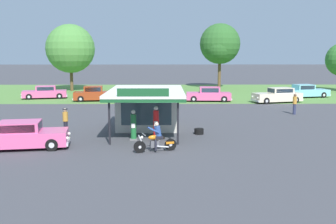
# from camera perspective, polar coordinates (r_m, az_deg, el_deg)

# --- Properties ---
(ground_plane) EXTENTS (300.00, 300.00, 0.00)m
(ground_plane) POSITION_cam_1_polar(r_m,az_deg,el_deg) (21.92, -1.63, -4.99)
(ground_plane) COLOR #424247
(grass_verge_strip) EXTENTS (120.00, 24.00, 0.01)m
(grass_verge_strip) POSITION_cam_1_polar(r_m,az_deg,el_deg) (51.56, -0.99, 2.95)
(grass_verge_strip) COLOR #56843D
(grass_verge_strip) RESTS_ON ground
(service_station_kiosk) EXTENTS (4.78, 7.61, 3.25)m
(service_station_kiosk) POSITION_cam_1_polar(r_m,az_deg,el_deg) (26.52, -3.07, 0.99)
(service_station_kiosk) COLOR beige
(service_station_kiosk) RESTS_ON ground
(gas_pump_nearside) EXTENTS (0.44, 0.44, 1.83)m
(gas_pump_nearside) POSITION_cam_1_polar(r_m,az_deg,el_deg) (23.27, -5.10, -2.12)
(gas_pump_nearside) COLOR slate
(gas_pump_nearside) RESTS_ON ground
(gas_pump_offside) EXTENTS (0.44, 0.44, 2.06)m
(gas_pump_offside) POSITION_cam_1_polar(r_m,az_deg,el_deg) (23.18, -1.76, -1.84)
(gas_pump_offside) COLOR slate
(gas_pump_offside) RESTS_ON ground
(motorcycle_with_rider) EXTENTS (2.26, 0.91, 1.58)m
(motorcycle_with_rider) POSITION_cam_1_polar(r_m,az_deg,el_deg) (20.51, -1.78, -4.07)
(motorcycle_with_rider) COLOR black
(motorcycle_with_rider) RESTS_ON ground
(featured_classic_sedan) EXTENTS (5.14, 2.59, 1.50)m
(featured_classic_sedan) POSITION_cam_1_polar(r_m,az_deg,el_deg) (22.65, -20.62, -3.30)
(featured_classic_sedan) COLOR #E55993
(featured_classic_sedan) RESTS_ON ground
(parked_car_back_row_centre_right) EXTENTS (5.82, 3.00, 1.51)m
(parked_car_back_row_centre_right) POSITION_cam_1_polar(r_m,az_deg,el_deg) (48.12, 19.48, 2.85)
(parked_car_back_row_centre_right) COLOR #7AC6D1
(parked_car_back_row_centre_right) RESTS_ON ground
(parked_car_second_row_spare) EXTENTS (5.12, 2.18, 1.51)m
(parked_car_second_row_spare) POSITION_cam_1_polar(r_m,az_deg,el_deg) (43.28, -2.01, 2.75)
(parked_car_second_row_spare) COLOR red
(parked_car_second_row_spare) RESTS_ON ground
(parked_car_back_row_far_right) EXTENTS (5.27, 2.92, 1.45)m
(parked_car_back_row_far_right) POSITION_cam_1_polar(r_m,az_deg,el_deg) (46.47, -17.64, 2.73)
(parked_car_back_row_far_right) COLOR #E55993
(parked_car_back_row_far_right) RESTS_ON ground
(parked_car_back_row_centre) EXTENTS (5.00, 2.03, 1.56)m
(parked_car_back_row_centre) POSITION_cam_1_polar(r_m,az_deg,el_deg) (41.97, 6.00, 2.55)
(parked_car_back_row_centre) COLOR #E55993
(parked_car_back_row_centre) RESTS_ON ground
(parked_car_back_row_centre_left) EXTENTS (5.48, 3.03, 1.55)m
(parked_car_back_row_centre_left) POSITION_cam_1_polar(r_m,az_deg,el_deg) (42.26, 15.82, 2.32)
(parked_car_back_row_centre_left) COLOR beige
(parked_car_back_row_centre_left) RESTS_ON ground
(parked_car_back_row_left) EXTENTS (5.24, 2.36, 1.61)m
(parked_car_back_row_left) POSITION_cam_1_polar(r_m,az_deg,el_deg) (42.79, -10.51, 2.58)
(parked_car_back_row_left) COLOR #993819
(parked_car_back_row_left) RESTS_ON ground
(bystander_chatting_near_pumps) EXTENTS (0.37, 0.37, 1.67)m
(bystander_chatting_near_pumps) POSITION_cam_1_polar(r_m,az_deg,el_deg) (25.69, -14.84, -1.20)
(bystander_chatting_near_pumps) COLOR black
(bystander_chatting_near_pumps) RESTS_ON ground
(bystander_leaning_by_kiosk) EXTENTS (0.34, 0.34, 1.76)m
(bystander_leaning_by_kiosk) POSITION_cam_1_polar(r_m,az_deg,el_deg) (34.50, 18.13, 1.21)
(bystander_leaning_by_kiosk) COLOR #2D3351
(bystander_leaning_by_kiosk) RESTS_ON ground
(tree_oak_far_left) EXTENTS (6.54, 6.54, 8.99)m
(tree_oak_far_left) POSITION_cam_1_polar(r_m,az_deg,el_deg) (54.61, -13.95, 8.89)
(tree_oak_far_left) COLOR brown
(tree_oak_far_left) RESTS_ON ground
(tree_oak_left) EXTENTS (5.81, 5.81, 9.36)m
(tree_oak_left) POSITION_cam_1_polar(r_m,az_deg,el_deg) (56.90, 7.62, 9.77)
(tree_oak_left) COLOR brown
(tree_oak_left) RESTS_ON ground
(spare_tire_stack) EXTENTS (0.60, 0.60, 0.36)m
(spare_tire_stack) POSITION_cam_1_polar(r_m,az_deg,el_deg) (25.05, 4.57, -2.85)
(spare_tire_stack) COLOR black
(spare_tire_stack) RESTS_ON ground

